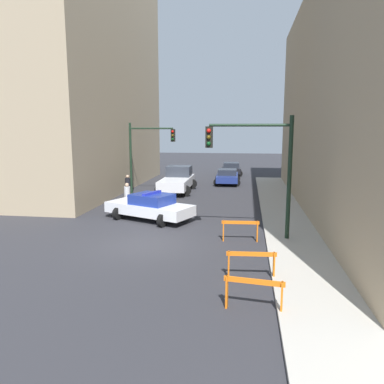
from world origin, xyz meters
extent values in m
plane|color=#2D2D33|center=(0.00, 0.00, 0.00)|extent=(120.00, 120.00, 0.00)
cube|color=#B2ADA3|center=(6.20, 0.00, 0.06)|extent=(2.40, 44.00, 0.12)
cube|color=tan|center=(-12.00, 14.00, 9.58)|extent=(14.00, 20.00, 19.16)
cylinder|color=black|center=(5.90, 1.42, 2.72)|extent=(0.18, 0.18, 5.20)
cylinder|color=black|center=(4.20, 1.42, 4.92)|extent=(3.40, 0.12, 0.12)
cube|color=black|center=(2.50, 1.42, 4.42)|extent=(0.30, 0.22, 0.90)
sphere|color=red|center=(2.50, 1.27, 4.69)|extent=(0.18, 0.18, 0.18)
sphere|color=#4C3D0C|center=(2.50, 1.27, 4.42)|extent=(0.18, 0.18, 0.18)
sphere|color=#0C4219|center=(2.50, 1.27, 4.15)|extent=(0.18, 0.18, 0.18)
cylinder|color=black|center=(-4.40, 12.14, 2.60)|extent=(0.18, 0.18, 5.20)
cylinder|color=black|center=(-2.80, 12.14, 4.80)|extent=(3.20, 0.12, 0.12)
cube|color=black|center=(-1.20, 12.14, 4.30)|extent=(0.30, 0.22, 0.90)
sphere|color=red|center=(-1.20, 12.00, 4.57)|extent=(0.18, 0.18, 0.18)
sphere|color=#4C3D0C|center=(-1.20, 12.00, 4.30)|extent=(0.18, 0.18, 0.18)
sphere|color=#0C4219|center=(-1.20, 12.00, 4.03)|extent=(0.18, 0.18, 0.18)
cube|color=white|center=(-0.93, 4.23, 0.60)|extent=(5.05, 3.56, 0.55)
cube|color=navy|center=(-0.76, 4.15, 1.14)|extent=(2.46, 2.28, 0.52)
cylinder|color=black|center=(-2.61, 4.02, 0.33)|extent=(0.46, 0.69, 0.66)
cylinder|color=black|center=(-1.93, 5.59, 0.33)|extent=(0.46, 0.69, 0.66)
cylinder|color=black|center=(0.07, 2.87, 0.33)|extent=(0.46, 0.69, 0.66)
cylinder|color=black|center=(0.74, 4.43, 0.33)|extent=(0.46, 0.69, 0.66)
cube|color=#2633BF|center=(-0.76, 4.15, 1.46)|extent=(0.73, 1.35, 0.12)
cube|color=silver|center=(-1.12, 13.06, 0.75)|extent=(2.04, 5.41, 0.70)
cube|color=#2D333D|center=(-1.12, 14.14, 1.50)|extent=(1.85, 1.74, 0.80)
cylinder|color=black|center=(-2.05, 14.73, 0.40)|extent=(0.80, 0.27, 0.80)
cylinder|color=black|center=(-0.21, 14.74, 0.40)|extent=(0.80, 0.27, 0.80)
cylinder|color=black|center=(-2.03, 11.38, 0.40)|extent=(0.80, 0.27, 0.80)
cylinder|color=black|center=(-0.19, 11.39, 0.40)|extent=(0.80, 0.27, 0.80)
cube|color=navy|center=(2.45, 18.00, 0.57)|extent=(1.92, 4.35, 0.52)
cube|color=#232833|center=(2.46, 17.83, 1.07)|extent=(1.63, 1.85, 0.48)
cylinder|color=black|center=(1.59, 19.31, 0.31)|extent=(0.63, 0.24, 0.62)
cylinder|color=black|center=(3.24, 19.35, 0.31)|extent=(0.63, 0.24, 0.62)
cylinder|color=black|center=(1.66, 16.65, 0.31)|extent=(0.63, 0.24, 0.62)
cylinder|color=black|center=(3.31, 16.69, 0.31)|extent=(0.63, 0.24, 0.62)
cube|color=black|center=(2.49, 24.52, 0.57)|extent=(2.07, 4.41, 0.52)
cube|color=#232833|center=(2.50, 24.34, 1.07)|extent=(1.70, 1.90, 0.48)
cylinder|color=black|center=(1.58, 25.79, 0.31)|extent=(0.63, 0.26, 0.62)
cylinder|color=black|center=(3.23, 25.90, 0.31)|extent=(0.63, 0.26, 0.62)
cylinder|color=black|center=(1.75, 23.13, 0.31)|extent=(0.63, 0.26, 0.62)
cylinder|color=black|center=(3.40, 23.24, 0.31)|extent=(0.63, 0.26, 0.62)
cylinder|color=#382D23|center=(-2.78, 6.20, 0.41)|extent=(0.34, 0.34, 0.82)
cylinder|color=#B2B2B7|center=(-2.78, 6.20, 1.13)|extent=(0.44, 0.44, 0.62)
sphere|color=tan|center=(-2.78, 6.20, 1.55)|extent=(0.27, 0.27, 0.22)
cylinder|color=black|center=(-3.94, 9.87, 0.41)|extent=(0.38, 0.38, 0.82)
cylinder|color=black|center=(-3.94, 9.87, 1.13)|extent=(0.49, 0.49, 0.62)
sphere|color=tan|center=(-3.94, 9.87, 1.55)|extent=(0.30, 0.30, 0.22)
cube|color=orange|center=(4.38, -5.20, 0.83)|extent=(1.59, 0.26, 0.14)
cube|color=orange|center=(3.67, -5.10, 0.45)|extent=(0.07, 0.17, 0.90)
cube|color=orange|center=(5.10, -5.29, 0.45)|extent=(0.07, 0.17, 0.90)
cube|color=orange|center=(4.33, -3.01, 0.83)|extent=(1.60, 0.17, 0.14)
cube|color=orange|center=(3.62, -3.06, 0.45)|extent=(0.06, 0.16, 0.90)
cube|color=orange|center=(5.05, -2.96, 0.45)|extent=(0.06, 0.16, 0.90)
cube|color=orange|center=(3.91, 1.04, 0.83)|extent=(1.60, 0.16, 0.14)
cube|color=orange|center=(3.19, 0.99, 0.45)|extent=(0.06, 0.16, 0.90)
cube|color=orange|center=(4.63, 1.09, 0.45)|extent=(0.06, 0.16, 0.90)
camera|label=1|loc=(4.12, -14.58, 4.77)|focal=35.00mm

